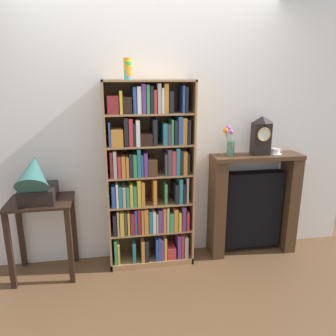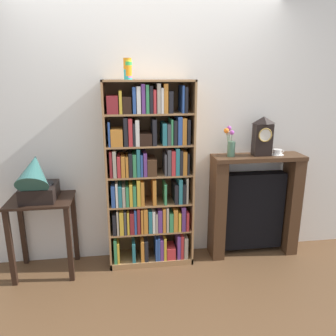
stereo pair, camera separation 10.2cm
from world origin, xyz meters
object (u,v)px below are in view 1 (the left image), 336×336
cup_stack (128,69)px  teacup_with_saucer (275,152)px  gramophone (36,180)px  side_table_left (42,221)px  bookshelf (150,180)px  fireplace_mantel (252,204)px  flower_vase (230,143)px  mantel_clock (261,136)px

cup_stack → teacup_with_saucer: (1.45, 0.03, -0.79)m
gramophone → cup_stack: bearing=7.9°
teacup_with_saucer → side_table_left: bearing=-178.1°
cup_stack → teacup_with_saucer: 1.65m
bookshelf → side_table_left: size_ratio=2.41×
cup_stack → gramophone: (-0.83, -0.11, -0.93)m
fireplace_mantel → flower_vase: bearing=-176.8°
flower_vase → teacup_with_saucer: (0.49, -0.00, -0.11)m
bookshelf → flower_vase: size_ratio=6.05×
mantel_clock → flower_vase: bearing=178.8°
side_table_left → gramophone: (-0.00, -0.07, 0.41)m
cup_stack → flower_vase: size_ratio=0.60×
bookshelf → cup_stack: cup_stack is taller
cup_stack → teacup_with_saucer: size_ratio=1.34×
bookshelf → mantel_clock: (1.11, 0.02, 0.39)m
bookshelf → fireplace_mantel: (1.08, 0.04, -0.35)m
fireplace_mantel → flower_vase: size_ratio=3.60×
bookshelf → flower_vase: (0.79, 0.02, 0.33)m
side_table_left → bookshelf: bearing=3.1°
side_table_left → fireplace_mantel: size_ratio=0.70×
mantel_clock → teacup_with_saucer: (0.17, 0.00, -0.17)m
mantel_clock → fireplace_mantel: bearing=138.3°
cup_stack → side_table_left: cup_stack is taller
bookshelf → cup_stack: bearing=-178.1°
fireplace_mantel → mantel_clock: (0.03, -0.02, 0.73)m
side_table_left → flower_vase: bearing=2.5°
bookshelf → side_table_left: 1.06m
bookshelf → gramophone: size_ratio=3.57×
cup_stack → flower_vase: (0.96, 0.03, -0.68)m
flower_vase → teacup_with_saucer: bearing=-0.5°
mantel_clock → teacup_with_saucer: mantel_clock is taller
fireplace_mantel → flower_vase: (-0.29, -0.02, 0.67)m
side_table_left → teacup_with_saucer: (2.28, 0.07, 0.55)m
gramophone → fireplace_mantel: size_ratio=0.47×
cup_stack → side_table_left: 1.58m
gramophone → teacup_with_saucer: size_ratio=3.74×
bookshelf → side_table_left: (-1.00, -0.05, -0.33)m
fireplace_mantel → cup_stack: bearing=-177.9°
bookshelf → teacup_with_saucer: bearing=0.9°
bookshelf → teacup_with_saucer: (1.27, 0.02, 0.22)m
side_table_left → flower_vase: flower_vase is taller
cup_stack → mantel_clock: bearing=1.1°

